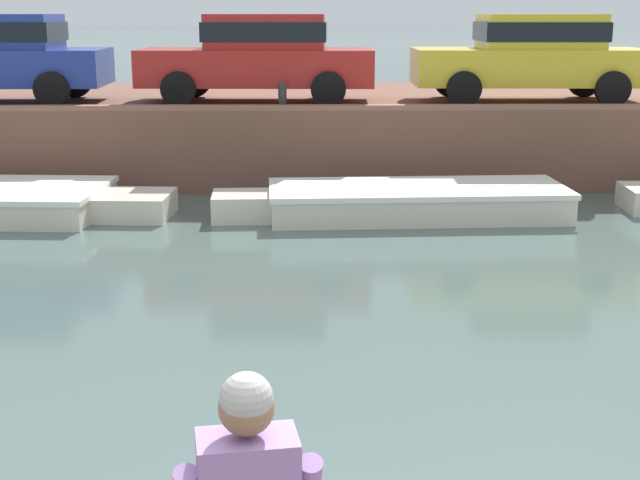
% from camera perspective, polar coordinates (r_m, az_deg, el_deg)
% --- Properties ---
extents(ground_plane, '(400.00, 400.00, 0.00)m').
position_cam_1_polar(ground_plane, '(9.50, 0.91, -3.88)').
color(ground_plane, '#4C605B').
extents(far_quay_wall, '(60.00, 6.00, 1.40)m').
position_cam_1_polar(far_quay_wall, '(17.89, 0.00, 7.08)').
color(far_quay_wall, brown).
rests_on(far_quay_wall, ground).
extents(far_wall_coping, '(60.00, 0.24, 0.08)m').
position_cam_1_polar(far_wall_coping, '(14.94, 0.20, 8.49)').
color(far_wall_coping, '#925F4C').
rests_on(far_wall_coping, far_quay_wall).
extents(boat_moored_central_cream, '(5.30, 1.84, 0.46)m').
position_cam_1_polar(boat_moored_central_cream, '(13.37, 5.32, 2.47)').
color(boat_moored_central_cream, silver).
rests_on(boat_moored_central_cream, ground).
extents(car_left_inner_red, '(4.20, 2.05, 1.54)m').
position_cam_1_polar(car_left_inner_red, '(16.27, -3.81, 11.79)').
color(car_left_inner_red, '#B2231E').
rests_on(car_left_inner_red, far_quay_wall).
extents(car_centre_yellow, '(4.15, 1.99, 1.54)m').
position_cam_1_polar(car_centre_yellow, '(16.76, 13.44, 11.51)').
color(car_centre_yellow, yellow).
rests_on(car_centre_yellow, far_quay_wall).
extents(mooring_bollard_mid, '(0.15, 0.15, 0.45)m').
position_cam_1_polar(mooring_bollard_mid, '(15.05, -2.42, 9.28)').
color(mooring_bollard_mid, '#2D2B28').
rests_on(mooring_bollard_mid, far_quay_wall).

